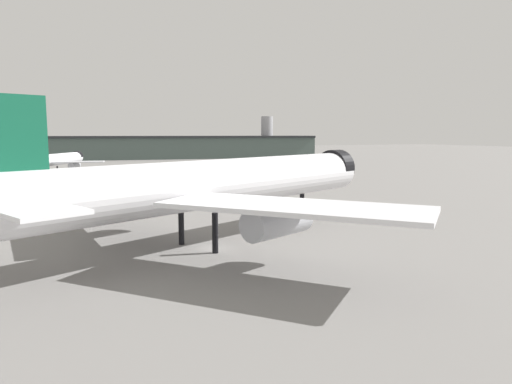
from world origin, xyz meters
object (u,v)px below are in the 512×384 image
object	(u,v)px
airliner_far_taxiway	(53,160)
traffic_cone_near_nose	(391,211)
airliner_near_gate	(212,185)
service_truck_front	(227,194)

from	to	relation	value
airliner_far_taxiway	traffic_cone_near_nose	world-z (taller)	airliner_far_taxiway
airliner_near_gate	airliner_far_taxiway	xyz separation A→B (m)	(-20.58, 124.85, -2.80)
airliner_far_taxiway	service_truck_front	size ratio (longest dim) A/B	7.29
airliner_near_gate	airliner_far_taxiway	bearing A→B (deg)	74.51
airliner_near_gate	service_truck_front	bearing A→B (deg)	42.93
airliner_far_taxiway	traffic_cone_near_nose	size ratio (longest dim) A/B	61.55
airliner_near_gate	airliner_far_taxiway	world-z (taller)	airliner_near_gate
airliner_near_gate	traffic_cone_near_nose	xyz separation A→B (m)	(39.22, 11.49, -7.86)
traffic_cone_near_nose	service_truck_front	bearing A→B (deg)	131.73
airliner_near_gate	traffic_cone_near_nose	bearing A→B (deg)	-8.51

